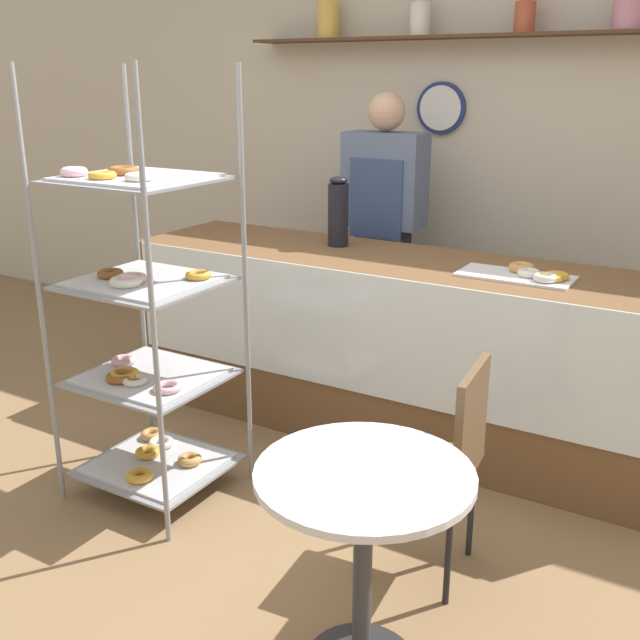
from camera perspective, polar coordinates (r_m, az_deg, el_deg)
The scene contains 9 objects.
ground_plane at distance 3.37m, azimuth -3.38°, elevation -14.89°, with size 14.00×14.00×0.00m, color olive.
back_wall at distance 4.79m, azimuth 11.22°, elevation 12.14°, with size 10.00×0.30×2.70m.
display_counter at distance 3.99m, azimuth 5.09°, elevation -1.84°, with size 2.82×0.74×0.95m.
pastry_rack at distance 3.33m, azimuth -13.14°, elevation -0.68°, with size 0.65×0.61×1.88m.
person_worker at distance 4.53m, azimuth 4.84°, elevation 6.87°, with size 0.48×0.23×1.75m.
cafe_table at distance 2.36m, azimuth 3.33°, elevation -15.23°, with size 0.66×0.66×0.72m.
cafe_chair at distance 2.82m, azimuth 9.50°, elevation -9.75°, with size 0.41×0.41×0.86m.
coffee_carafe at distance 4.08m, azimuth 1.39°, elevation 8.23°, with size 0.11×0.11×0.38m.
donut_tray_counter at distance 3.56m, azimuth 15.63°, elevation 3.35°, with size 0.52×0.26×0.05m.
Camera 1 is at (1.60, -2.33, 1.83)m, focal length 42.00 mm.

